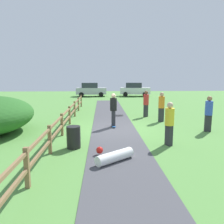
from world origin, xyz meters
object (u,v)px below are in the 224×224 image
bystander_blue (209,112)px  bystander_red (146,102)px  skateboard_loose (118,115)px  skater_fallen (113,156)px  trash_bin (74,137)px  parked_car_silver (91,90)px  parked_car_white (135,89)px  bystander_orange (161,105)px  skater_riding (113,108)px  bystander_yellow (169,121)px

bystander_blue → bystander_red: bystander_blue is taller
skateboard_loose → skater_fallen: bearing=-95.0°
skateboard_loose → bystander_red: bearing=-8.0°
trash_bin → parked_car_silver: (-0.38, 22.80, 0.51)m
bystander_blue → bystander_red: 4.96m
skateboard_loose → parked_car_white: (3.58, 15.79, 0.87)m
skateboard_loose → parked_car_silver: (-2.66, 15.79, 0.87)m
skater_fallen → skateboard_loose: 8.57m
skater_fallen → bystander_blue: bearing=37.2°
skateboard_loose → bystander_blue: 6.45m
bystander_orange → parked_car_white: bearing=86.9°
parked_car_silver → skateboard_loose: bearing=-80.4°
skateboard_loose → bystander_orange: (2.63, -2.01, 0.96)m
skater_fallen → bystander_blue: bystander_blue is taller
skater_riding → bystander_blue: size_ratio=1.02×
skater_fallen → bystander_blue: size_ratio=0.75×
parked_car_silver → bystander_blue: bearing=-70.9°
skater_riding → skater_fallen: skater_riding is taller
bystander_yellow → skater_riding: bearing=122.3°
parked_car_white → skater_riding: bearing=-102.0°
bystander_yellow → trash_bin: bearing=-177.2°
skateboard_loose → parked_car_silver: parked_car_silver is taller
skater_riding → skateboard_loose: (0.48, 3.41, -1.00)m
skater_riding → parked_car_white: 19.63m
skater_riding → bystander_red: bearing=51.7°
parked_car_white → parked_car_silver: bearing=-179.9°
trash_bin → skater_fallen: bearing=-44.8°
trash_bin → parked_car_silver: parked_car_silver is taller
skater_riding → bystander_red: 3.99m
parked_car_white → parked_car_silver: same height
bystander_blue → bystander_yellow: bystander_blue is taller
skater_riding → skater_fallen: size_ratio=1.36×
bystander_yellow → skater_fallen: bearing=-144.7°
skateboard_loose → parked_car_white: bearing=77.2°
skater_riding → bystander_yellow: size_ratio=1.04×
bystander_red → trash_bin: bearing=-122.4°
skater_riding → bystander_blue: bearing=-13.8°
bystander_red → bystander_orange: 1.84m
skateboard_loose → bystander_blue: size_ratio=0.43×
skater_riding → parked_car_silver: bearing=96.5°
bystander_yellow → parked_car_silver: parked_car_silver is taller
trash_bin → bystander_red: size_ratio=0.48×
trash_bin → bystander_blue: (6.70, 2.40, 0.59)m
skateboard_loose → bystander_yellow: bystander_yellow is taller
parked_car_silver → bystander_orange: bearing=-73.4°
bystander_blue → parked_car_white: size_ratio=0.42×
skater_riding → bystander_orange: size_ratio=1.01×
skater_riding → skateboard_loose: bearing=81.9°
skateboard_loose → bystander_blue: bearing=-46.3°
skater_fallen → bystander_red: (2.74, 8.26, 0.83)m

